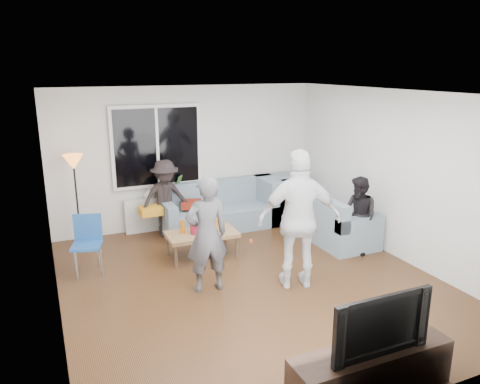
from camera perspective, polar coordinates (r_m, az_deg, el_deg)
name	(u,v)px	position (r m, az deg, el deg)	size (l,w,h in m)	color
floor	(251,283)	(6.66, 1.32, -11.11)	(5.00, 5.50, 0.04)	#56351C
ceiling	(252,92)	(5.98, 1.47, 12.20)	(5.00, 5.50, 0.04)	white
wall_back	(188,157)	(8.71, -6.38, 4.32)	(5.00, 0.04, 2.60)	silver
wall_front	(397,276)	(4.01, 18.70, -9.72)	(5.00, 0.04, 2.60)	silver
wall_left	(48,217)	(5.64, -22.50, -2.81)	(0.04, 5.50, 2.60)	silver
wall_right	(399,175)	(7.58, 18.92, 1.94)	(0.04, 5.50, 2.60)	silver
window_frame	(157,146)	(8.43, -10.17, 5.54)	(1.62, 0.06, 1.47)	white
window_glass	(157,147)	(8.40, -10.11, 5.50)	(1.50, 0.02, 1.35)	black
window_mullion	(158,147)	(8.39, -10.09, 5.49)	(0.05, 0.03, 1.35)	white
radiator	(161,213)	(8.69, -9.73, -2.58)	(1.30, 0.12, 0.62)	silver
potted_plant	(178,185)	(8.60, -7.66, 0.85)	(0.22, 0.18, 0.40)	#356227
vase	(149,194)	(8.50, -11.08, -0.19)	(0.18, 0.18, 0.19)	white
sofa_back_section	(223,206)	(8.62, -2.11, -1.71)	(2.30, 0.85, 0.85)	slate
sofa_right_section	(327,213)	(8.35, 10.66, -2.53)	(0.85, 2.00, 0.85)	slate
sofa_corner	(281,198)	(9.12, 5.07, -0.80)	(0.85, 0.85, 0.85)	slate
cushion_yellow	(151,211)	(8.20, -10.91, -2.26)	(0.38, 0.32, 0.14)	orange
cushion_red	(191,204)	(8.46, -5.98, -1.51)	(0.36, 0.30, 0.13)	maroon
coffee_table	(202,244)	(7.43, -4.69, -6.41)	(1.10, 0.60, 0.40)	#A88651
pitcher	(196,228)	(7.30, -5.48, -4.45)	(0.17, 0.17, 0.17)	maroon
side_chair	(87,246)	(7.07, -18.30, -6.33)	(0.40, 0.40, 0.86)	#235399
floor_lamp	(77,202)	(8.04, -19.36, -1.21)	(0.32, 0.32, 1.56)	orange
player_left	(207,235)	(6.14, -4.11, -5.24)	(0.58, 0.38, 1.58)	#4C4C51
player_right	(300,220)	(6.24, 7.32, -3.42)	(1.12, 0.46, 1.90)	silver
spectator_right	(359,216)	(7.63, 14.40, -2.86)	(0.61, 0.48, 1.26)	black
spectator_back	(165,198)	(8.26, -9.15, -0.78)	(0.89, 0.51, 1.37)	black
tv_console	(371,370)	(4.75, 15.74, -20.32)	(1.60, 0.40, 0.44)	#312318
television	(375,321)	(4.47, 16.23, -14.92)	(1.02, 0.13, 0.59)	black
bottle_d	(216,225)	(7.34, -3.00, -4.08)	(0.07, 0.07, 0.22)	orange
bottle_c	(201,223)	(7.50, -4.82, -3.80)	(0.07, 0.07, 0.19)	black
bottle_a	(182,227)	(7.32, -7.07, -4.28)	(0.07, 0.07, 0.21)	#C8640B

